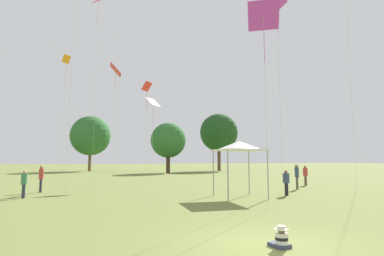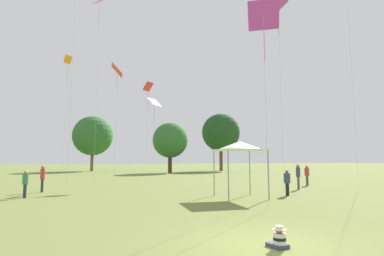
{
  "view_description": "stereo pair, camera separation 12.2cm",
  "coord_description": "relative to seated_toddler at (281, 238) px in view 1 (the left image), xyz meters",
  "views": [
    {
      "loc": [
        -4.4,
        -6.9,
        2.2
      ],
      "look_at": [
        0.06,
        6.38,
        3.68
      ],
      "focal_mm": 28.0,
      "sensor_mm": 36.0,
      "label": 1
    },
    {
      "loc": [
        -4.29,
        -6.94,
        2.2
      ],
      "look_at": [
        0.06,
        6.38,
        3.68
      ],
      "focal_mm": 28.0,
      "sensor_mm": 36.0,
      "label": 2
    }
  ],
  "objects": [
    {
      "name": "kite_8",
      "position": [
        7.18,
        10.02,
        12.29
      ],
      "size": [
        1.81,
        1.79,
        13.21
      ],
      "rotation": [
        0.0,
        0.0,
        3.08
      ],
      "color": "#B738C6",
      "rests_on": "ground"
    },
    {
      "name": "distant_tree_3",
      "position": [
        19.22,
        47.59,
        7.27
      ],
      "size": [
        7.48,
        7.48,
        11.26
      ],
      "color": "brown",
      "rests_on": "ground"
    },
    {
      "name": "person_standing_6",
      "position": [
        6.85,
        9.19,
        0.68
      ],
      "size": [
        0.45,
        0.45,
        1.55
      ],
      "rotation": [
        0.0,
        0.0,
        1.39
      ],
      "color": "black",
      "rests_on": "ground"
    },
    {
      "name": "person_standing_2",
      "position": [
        -8.19,
        12.84,
        0.71
      ],
      "size": [
        0.41,
        0.41,
        1.58
      ],
      "rotation": [
        0.0,
        0.0,
        5.06
      ],
      "color": "#282D42",
      "rests_on": "ground"
    },
    {
      "name": "kite_3",
      "position": [
        -2.84,
        19.3,
        9.49
      ],
      "size": [
        0.96,
        1.34,
        10.38
      ],
      "rotation": [
        0.0,
        0.0,
        0.74
      ],
      "color": "red",
      "rests_on": "ground"
    },
    {
      "name": "kite_9",
      "position": [
        0.23,
        21.25,
        8.63
      ],
      "size": [
        1.12,
        1.09,
        9.54
      ],
      "rotation": [
        0.0,
        0.0,
        3.08
      ],
      "color": "red",
      "rests_on": "ground"
    },
    {
      "name": "kite_5",
      "position": [
        0.54,
        19.71,
        6.98
      ],
      "size": [
        1.46,
        1.42,
        7.77
      ],
      "rotation": [
        0.0,
        0.0,
        6.17
      ],
      "color": "pink",
      "rests_on": "ground"
    },
    {
      "name": "canopy_tent",
      "position": [
        3.65,
        9.19,
        2.73
      ],
      "size": [
        2.8,
        2.8,
        3.27
      ],
      "rotation": [
        0.0,
        0.0,
        -0.06
      ],
      "color": "white",
      "rests_on": "ground"
    },
    {
      "name": "seated_toddler",
      "position": [
        0.0,
        0.0,
        0.0
      ],
      "size": [
        0.45,
        0.53,
        0.55
      ],
      "rotation": [
        0.0,
        0.0,
        0.15
      ],
      "color": "#383D56",
      "rests_on": "ground"
    },
    {
      "name": "kite_1",
      "position": [
        -4.45,
        20.48,
        15.65
      ],
      "size": [
        1.35,
        1.4,
        16.88
      ],
      "rotation": [
        0.0,
        0.0,
        4.54
      ],
      "color": "pink",
      "rests_on": "ground"
    },
    {
      "name": "person_standing_4",
      "position": [
        12.83,
        14.76,
        0.76
      ],
      "size": [
        0.4,
        0.4,
        1.68
      ],
      "rotation": [
        0.0,
        0.0,
        6.22
      ],
      "color": "brown",
      "rests_on": "ground"
    },
    {
      "name": "distant_tree_2",
      "position": [
        7.56,
        42.04,
        5.16
      ],
      "size": [
        5.88,
        5.88,
        8.36
      ],
      "color": "#473323",
      "rests_on": "ground"
    },
    {
      "name": "distant_tree_0",
      "position": [
        -4.85,
        53.88,
        6.52
      ],
      "size": [
        7.58,
        7.58,
        10.55
      ],
      "color": "brown",
      "rests_on": "ground"
    },
    {
      "name": "person_standing_5",
      "position": [
        -7.75,
        15.92,
        0.86
      ],
      "size": [
        0.41,
        0.41,
        1.79
      ],
      "rotation": [
        0.0,
        0.0,
        2.6
      ],
      "color": "#282D42",
      "rests_on": "ground"
    },
    {
      "name": "kite_2",
      "position": [
        -6.88,
        20.25,
        9.84
      ],
      "size": [
        0.7,
        0.69,
        11.06
      ],
      "rotation": [
        0.0,
        0.0,
        3.14
      ],
      "color": "orange",
      "rests_on": "ground"
    },
    {
      "name": "person_standing_0",
      "position": [
        9.97,
        12.19,
        0.9
      ],
      "size": [
        0.39,
        0.39,
        1.85
      ],
      "rotation": [
        0.0,
        0.0,
        2.79
      ],
      "color": "brown",
      "rests_on": "ground"
    },
    {
      "name": "kite_4",
      "position": [
        2.95,
        5.14,
        8.64
      ],
      "size": [
        1.78,
        1.65,
        9.51
      ],
      "rotation": [
        0.0,
        0.0,
        1.82
      ],
      "color": "#B738C6",
      "rests_on": "ground"
    },
    {
      "name": "ground_plane",
      "position": [
        -0.18,
        0.26,
        -0.23
      ],
      "size": [
        300.0,
        300.0,
        0.0
      ],
      "primitive_type": "plane",
      "color": "olive"
    }
  ]
}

